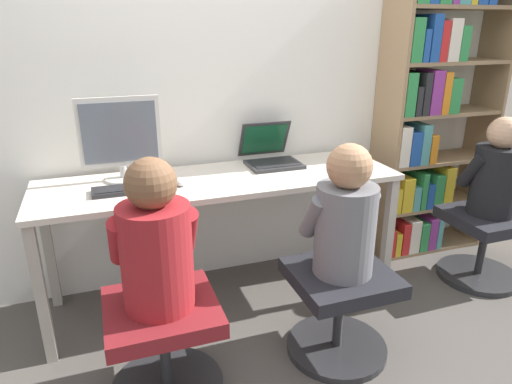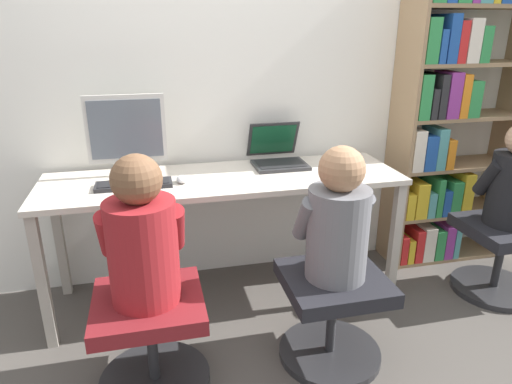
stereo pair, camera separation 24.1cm
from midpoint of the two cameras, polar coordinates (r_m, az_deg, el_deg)
ground_plane at (r=2.62m, az=0.21°, el=-16.17°), size 14.00×14.00×0.00m
wall_back at (r=2.76m, az=-3.03°, el=14.92°), size 10.00×0.05×2.60m
desk at (r=2.55m, az=-1.31°, el=0.16°), size 1.98×0.59×0.76m
desktop_monitor at (r=2.55m, az=-13.27°, el=6.74°), size 0.42×0.21×0.45m
laptop at (r=2.75m, az=5.25°, el=4.46°), size 0.31×0.35×0.24m
keyboard at (r=2.41m, az=-12.30°, el=0.89°), size 0.39×0.13×0.03m
computer_mouse_by_keyboard at (r=2.43m, az=-6.45°, el=1.56°), size 0.06×0.09×0.04m
office_chair_left at (r=2.13m, az=-9.71°, el=-17.29°), size 0.50×0.50×0.45m
office_chair_right at (r=2.31m, az=12.57°, el=-14.30°), size 0.50×0.50×0.45m
person_at_monitor at (r=1.89m, az=-10.55°, el=-5.83°), size 0.36×0.31×0.64m
person_at_laptop at (r=2.09m, az=13.49°, el=-3.63°), size 0.34×0.30×0.62m
bookshelf at (r=3.23m, az=24.87°, el=8.36°), size 0.84×0.30×1.99m
office_chair_side at (r=3.19m, az=30.21°, el=-6.57°), size 0.50×0.50×0.45m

